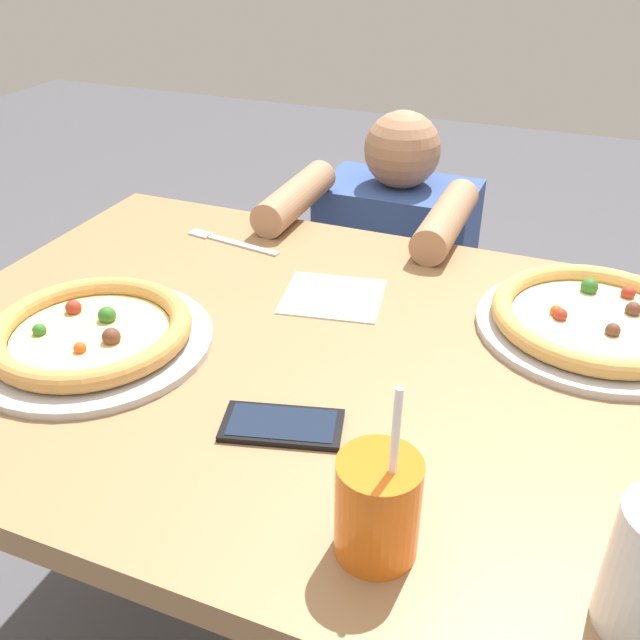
# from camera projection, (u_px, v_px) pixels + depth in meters

# --- Properties ---
(dining_table) EXTENTS (1.26, 0.87, 0.75)m
(dining_table) POSITION_uv_depth(u_px,v_px,m) (327.00, 413.00, 1.08)
(dining_table) COLOR #936D47
(dining_table) RESTS_ON ground
(pizza_near) EXTENTS (0.35, 0.35, 0.04)m
(pizza_near) POSITION_uv_depth(u_px,v_px,m) (91.00, 334.00, 1.03)
(pizza_near) COLOR #B7B7BC
(pizza_near) RESTS_ON dining_table
(pizza_far) EXTENTS (0.35, 0.35, 0.04)m
(pizza_far) POSITION_uv_depth(u_px,v_px,m) (595.00, 320.00, 1.06)
(pizza_far) COLOR #B7B7BC
(pizza_far) RESTS_ON dining_table
(drink_cup_colored) EXTENTS (0.08, 0.08, 0.20)m
(drink_cup_colored) POSITION_uv_depth(u_px,v_px,m) (378.00, 507.00, 0.69)
(drink_cup_colored) COLOR orange
(drink_cup_colored) RESTS_ON dining_table
(paper_napkin) EXTENTS (0.18, 0.17, 0.00)m
(paper_napkin) POSITION_uv_depth(u_px,v_px,m) (333.00, 297.00, 1.16)
(paper_napkin) COLOR white
(paper_napkin) RESTS_ON dining_table
(fork) EXTENTS (0.20, 0.05, 0.00)m
(fork) POSITION_uv_depth(u_px,v_px,m) (229.00, 241.00, 1.34)
(fork) COLOR silver
(fork) RESTS_ON dining_table
(cell_phone) EXTENTS (0.16, 0.11, 0.01)m
(cell_phone) POSITION_uv_depth(u_px,v_px,m) (282.00, 425.00, 0.88)
(cell_phone) COLOR black
(cell_phone) RESTS_ON dining_table
(diner_seated) EXTENTS (0.39, 0.51, 0.92)m
(diner_seated) POSITION_uv_depth(u_px,v_px,m) (391.00, 311.00, 1.76)
(diner_seated) COLOR #333847
(diner_seated) RESTS_ON ground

